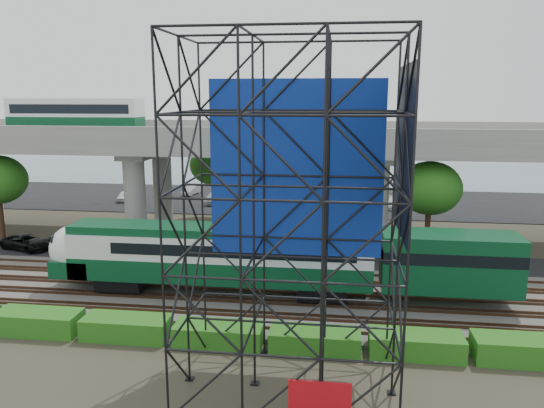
# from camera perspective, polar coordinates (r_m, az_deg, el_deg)

# --- Properties ---
(ground) EXTENTS (140.00, 140.00, 0.00)m
(ground) POSITION_cam_1_polar(r_m,az_deg,el_deg) (32.71, -5.75, -11.24)
(ground) COLOR #474233
(ground) RESTS_ON ground
(ballast_bed) EXTENTS (90.00, 12.00, 0.20)m
(ballast_bed) POSITION_cam_1_polar(r_m,az_deg,el_deg) (34.48, -4.99, -9.82)
(ballast_bed) COLOR slate
(ballast_bed) RESTS_ON ground
(service_road) EXTENTS (90.00, 5.00, 0.08)m
(service_road) POSITION_cam_1_polar(r_m,az_deg,el_deg) (42.36, -2.53, -5.74)
(service_road) COLOR black
(service_road) RESTS_ON ground
(parking_lot) EXTENTS (90.00, 18.00, 0.08)m
(parking_lot) POSITION_cam_1_polar(r_m,az_deg,el_deg) (64.95, 1.04, 0.41)
(parking_lot) COLOR black
(parking_lot) RESTS_ON ground
(harbor_water) EXTENTS (140.00, 40.00, 0.03)m
(harbor_water) POSITION_cam_1_polar(r_m,az_deg,el_deg) (86.54, 2.66, 3.21)
(harbor_water) COLOR #3F5D68
(harbor_water) RESTS_ON ground
(rail_tracks) EXTENTS (90.00, 9.52, 0.16)m
(rail_tracks) POSITION_cam_1_polar(r_m,az_deg,el_deg) (34.41, -5.00, -9.54)
(rail_tracks) COLOR #472D1E
(rail_tracks) RESTS_ON ballast_bed
(commuter_train) EXTENTS (29.30, 3.06, 4.30)m
(commuter_train) POSITION_cam_1_polar(r_m,az_deg,el_deg) (33.23, -2.08, -5.53)
(commuter_train) COLOR black
(commuter_train) RESTS_ON rail_tracks
(overpass) EXTENTS (80.00, 12.00, 12.40)m
(overpass) POSITION_cam_1_polar(r_m,az_deg,el_deg) (46.28, -2.93, 6.08)
(overpass) COLOR #9E9B93
(overpass) RESTS_ON ground
(scaffold_tower) EXTENTS (9.36, 6.36, 15.00)m
(scaffold_tower) POSITION_cam_1_polar(r_m,az_deg,el_deg) (22.05, 1.90, -2.03)
(scaffold_tower) COLOR black
(scaffold_tower) RESTS_ON ground
(hedge_strip) EXTENTS (34.60, 1.80, 1.20)m
(hedge_strip) POSITION_cam_1_polar(r_m,az_deg,el_deg) (28.45, -5.76, -13.65)
(hedge_strip) COLOR #1F6316
(hedge_strip) RESTS_ON ground
(trees) EXTENTS (40.94, 16.94, 7.69)m
(trees) POSITION_cam_1_polar(r_m,az_deg,el_deg) (47.50, -6.97, 2.94)
(trees) COLOR #382314
(trees) RESTS_ON ground
(suv) EXTENTS (4.95, 3.36, 1.26)m
(suv) POSITION_cam_1_polar(r_m,az_deg,el_deg) (48.62, -24.87, -3.73)
(suv) COLOR black
(suv) RESTS_ON service_road
(parked_cars) EXTENTS (36.35, 9.70, 1.32)m
(parked_cars) POSITION_cam_1_polar(r_m,az_deg,el_deg) (64.52, 1.81, 0.91)
(parked_cars) COLOR white
(parked_cars) RESTS_ON parking_lot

